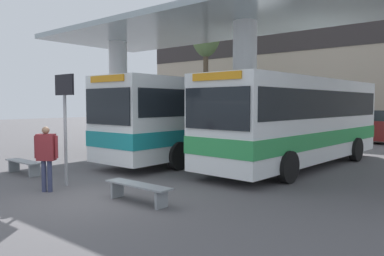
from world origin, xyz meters
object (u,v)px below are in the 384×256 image
waiting_bench_near_pillar (138,188)px  pedestrian_waiting (46,152)px  transit_bus_left_bay (210,115)px  info_sign_platform (65,107)px  transit_bus_center_bay (298,118)px  waiting_bench_mid_platform (24,164)px  poplar_tree_behind_left (206,20)px

waiting_bench_near_pillar → pedestrian_waiting: pedestrian_waiting is taller
transit_bus_left_bay → info_sign_platform: 7.64m
transit_bus_center_bay → waiting_bench_near_pillar: bearing=87.3°
waiting_bench_near_pillar → waiting_bench_mid_platform: 5.78m
info_sign_platform → waiting_bench_near_pillar: bearing=1.3°
transit_bus_left_bay → waiting_bench_mid_platform: 8.04m
waiting_bench_mid_platform → info_sign_platform: info_sign_platform is taller
transit_bus_center_bay → waiting_bench_near_pillar: transit_bus_center_bay is taller
info_sign_platform → transit_bus_left_bay: bearing=93.4°
waiting_bench_near_pillar → poplar_tree_behind_left: (-10.24, 16.04, 8.19)m
info_sign_platform → pedestrian_waiting: (0.29, -0.77, -1.22)m
waiting_bench_near_pillar → transit_bus_left_bay: bearing=114.9°
transit_bus_center_bay → waiting_bench_mid_platform: (-6.52, -7.59, -1.51)m
waiting_bench_near_pillar → info_sign_platform: 3.63m
waiting_bench_near_pillar → waiting_bench_mid_platform: same height
waiting_bench_mid_platform → poplar_tree_behind_left: 18.56m
waiting_bench_mid_platform → info_sign_platform: bearing=-1.4°
transit_bus_center_bay → waiting_bench_near_pillar: (-0.74, -7.59, -1.50)m
info_sign_platform → poplar_tree_behind_left: 18.71m
transit_bus_center_bay → info_sign_platform: transit_bus_center_bay is taller
transit_bus_center_bay → waiting_bench_mid_platform: bearing=52.2°
transit_bus_left_bay → waiting_bench_near_pillar: bearing=114.3°
info_sign_platform → pedestrian_waiting: 1.47m
transit_bus_center_bay → pedestrian_waiting: 9.16m
waiting_bench_mid_platform → poplar_tree_behind_left: size_ratio=0.16×
info_sign_platform → pedestrian_waiting: bearing=-69.3°
transit_bus_left_bay → pedestrian_waiting: transit_bus_left_bay is taller
transit_bus_left_bay → waiting_bench_near_pillar: size_ratio=5.89×
info_sign_platform → transit_bus_center_bay: bearing=63.7°
waiting_bench_near_pillar → info_sign_platform: (-3.05, -0.07, 1.96)m
transit_bus_center_bay → info_sign_platform: bearing=66.5°
transit_bus_left_bay → info_sign_platform: transit_bus_left_bay is taller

